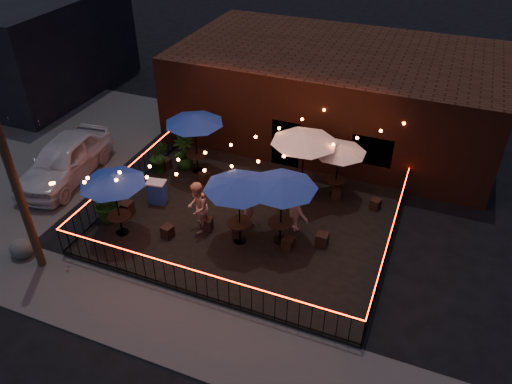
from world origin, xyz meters
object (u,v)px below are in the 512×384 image
cafe_table_3 (304,138)px  cooler (157,192)px  cafe_table_1 (194,120)px  cafe_table_4 (282,184)px  boulder (22,249)px  cafe_table_2 (239,184)px  utility_pole (8,161)px  cafe_table_5 (339,149)px  cafe_table_0 (112,180)px

cafe_table_3 → cooler: size_ratio=3.33×
cooler → cafe_table_1: bearing=71.3°
cafe_table_4 → boulder: 8.90m
cafe_table_1 → cafe_table_2: (3.39, -3.40, -0.03)m
cooler → boulder: size_ratio=1.05×
cafe_table_4 → cafe_table_2: bearing=-157.8°
cooler → utility_pole: bearing=-122.6°
boulder → cafe_table_5: bearing=39.4°
cafe_table_5 → cooler: (-6.09, -3.00, -1.58)m
cafe_table_2 → boulder: 7.57m
cafe_table_5 → boulder: bearing=-140.6°
cafe_table_1 → cafe_table_5: 5.73m
cafe_table_1 → boulder: bearing=-114.6°
cafe_table_3 → cafe_table_4: (0.17, -2.85, -0.14)m
cafe_table_4 → cafe_table_0: bearing=-162.2°
cafe_table_0 → cafe_table_2: cafe_table_2 is taller
utility_pole → cafe_table_5: utility_pole is taller
utility_pole → cooler: size_ratio=8.74×
utility_pole → cafe_table_5: (7.90, 7.31, -1.81)m
cafe_table_3 → cafe_table_5: (1.20, 0.52, -0.45)m
cafe_table_5 → cafe_table_3: bearing=-156.5°
utility_pole → cafe_table_0: (1.60, 2.25, -1.62)m
utility_pole → cafe_table_3: (6.70, 6.79, -1.36)m
cafe_table_4 → cooler: cafe_table_4 is taller
cooler → cafe_table_5: bearing=16.4°
cooler → boulder: (-2.68, -4.20, -0.27)m
cafe_table_0 → cooler: 2.72m
utility_pole → cafe_table_1: (2.20, 6.82, -1.48)m
cafe_table_3 → cafe_table_5: 1.38m
cafe_table_2 → cafe_table_4: (1.28, 0.52, 0.02)m
cafe_table_0 → cafe_table_4: cafe_table_4 is taller
cafe_table_0 → cafe_table_3: size_ratio=0.89×
cafe_table_2 → cafe_table_4: 1.38m
cafe_table_4 → cooler: size_ratio=3.27×
cafe_table_0 → boulder: 3.85m
cafe_table_1 → boulder: cafe_table_1 is taller
cafe_table_3 → cooler: (-4.89, -2.48, -2.02)m
cafe_table_0 → cafe_table_5: (6.30, 5.06, -0.19)m
utility_pole → cafe_table_1: size_ratio=3.02×
cafe_table_5 → cooler: size_ratio=2.89×
cafe_table_3 → cafe_table_2: bearing=-108.2°
cafe_table_0 → cafe_table_1: (0.60, 4.57, 0.14)m
utility_pole → cafe_table_4: bearing=29.8°
cafe_table_3 → cooler: cafe_table_3 is taller
cafe_table_1 → cooler: size_ratio=2.89×
cafe_table_1 → cafe_table_4: (4.67, -2.88, -0.02)m
utility_pole → cafe_table_3: size_ratio=2.62×
cafe_table_0 → utility_pole: bearing=-125.4°
boulder → cooler: bearing=57.5°
cafe_table_5 → cafe_table_4: bearing=-107.0°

